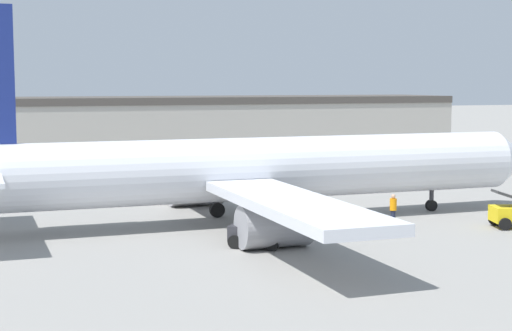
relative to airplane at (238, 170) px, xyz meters
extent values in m
plane|color=gray|center=(1.07, 0.01, -3.10)|extent=(400.00, 400.00, 0.00)
cube|color=#ADA89E|center=(-6.25, 33.99, -0.08)|extent=(79.20, 10.40, 6.03)
cube|color=#47423D|center=(-6.25, 33.99, 3.29)|extent=(79.20, 10.61, 0.70)
cylinder|color=silver|center=(1.07, 0.01, 0.05)|extent=(32.97, 3.85, 3.62)
cone|color=silver|center=(18.99, 0.14, 0.05)|extent=(2.92, 3.57, 3.55)
cube|color=silver|center=(-0.64, 9.37, -0.58)|extent=(3.93, 15.16, 0.50)
cube|color=silver|center=(-0.51, -9.38, -0.58)|extent=(3.93, 15.16, 0.50)
cylinder|color=#939399|center=(-0.62, 7.10, -1.97)|extent=(3.48, 2.18, 2.16)
cylinder|color=#939399|center=(-0.52, -7.11, -1.97)|extent=(3.48, 2.18, 2.16)
cylinder|color=#38383D|center=(12.93, 0.09, -2.43)|extent=(0.28, 0.28, 1.34)
cylinder|color=black|center=(12.93, 0.09, -2.75)|extent=(0.70, 0.36, 0.70)
cylinder|color=#38383D|center=(-0.56, -2.36, -2.43)|extent=(0.28, 0.28, 1.34)
cylinder|color=black|center=(-0.56, -2.36, -2.65)|extent=(0.90, 0.36, 0.90)
cylinder|color=#38383D|center=(-0.59, 2.35, -2.43)|extent=(0.28, 0.28, 1.34)
cylinder|color=black|center=(-0.59, 2.35, -2.65)|extent=(0.90, 0.36, 0.90)
cylinder|color=#1E2338|center=(8.12, -3.55, -2.67)|extent=(0.29, 0.29, 0.86)
cylinder|color=orange|center=(8.12, -3.55, -1.89)|extent=(0.39, 0.39, 0.68)
sphere|color=tan|center=(8.12, -3.55, -1.43)|extent=(0.25, 0.25, 0.25)
cube|color=#2D2D33|center=(-1.07, -6.34, -2.39)|extent=(3.25, 3.06, 0.74)
cube|color=black|center=(-0.46, -6.78, -1.48)|extent=(1.93, 2.04, 1.06)
cylinder|color=black|center=(-0.84, -7.64, -2.76)|extent=(0.71, 0.62, 0.68)
cylinder|color=black|center=(0.23, -6.14, -2.76)|extent=(0.71, 0.62, 0.68)
cylinder|color=black|center=(-2.36, -6.55, -2.76)|extent=(0.71, 0.62, 0.68)
cylinder|color=black|center=(-1.29, -5.05, -2.76)|extent=(0.71, 0.62, 0.68)
cube|color=#333333|center=(13.82, -6.39, -1.29)|extent=(1.97, 1.55, 0.68)
cylinder|color=black|center=(13.15, -7.00, -2.75)|extent=(0.75, 0.47, 0.70)
cylinder|color=black|center=(13.60, -5.50, -2.75)|extent=(0.75, 0.47, 0.70)
camera|label=1|loc=(-14.08, -42.49, 4.99)|focal=55.00mm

